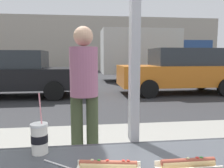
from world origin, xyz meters
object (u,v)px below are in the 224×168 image
(parked_car_orange, at_px, (180,71))
(box_truck, at_px, (151,53))
(hotdog_tray_far, at_px, (188,164))
(parked_car_black, at_px, (16,73))
(hotdog_tray_near, at_px, (108,167))
(soda_cup_left, at_px, (39,138))
(pedestrian, at_px, (84,88))

(parked_car_orange, bearing_deg, box_truck, 86.24)
(hotdog_tray_far, height_order, parked_car_black, parked_car_black)
(hotdog_tray_far, distance_m, box_truck, 12.79)
(parked_car_black, xyz_separation_m, box_truck, (6.41, 4.81, 0.78))
(hotdog_tray_near, distance_m, hotdog_tray_far, 0.34)
(soda_cup_left, bearing_deg, parked_car_orange, 61.29)
(parked_car_orange, height_order, box_truck, box_truck)
(pedestrian, bearing_deg, parked_car_orange, 57.10)
(parked_car_orange, bearing_deg, hotdog_tray_far, -113.74)
(soda_cup_left, xyz_separation_m, parked_car_orange, (3.94, 7.19, -0.14))
(hotdog_tray_far, relative_size, parked_car_black, 0.06)
(hotdog_tray_far, xyz_separation_m, pedestrian, (-0.44, 1.71, 0.10))
(soda_cup_left, xyz_separation_m, box_truck, (4.26, 12.00, 0.60))
(soda_cup_left, relative_size, hotdog_tray_near, 1.07)
(soda_cup_left, distance_m, hotdog_tray_near, 0.40)
(pedestrian, bearing_deg, soda_cup_left, -98.95)
(hotdog_tray_far, bearing_deg, parked_car_black, 110.73)
(parked_car_black, distance_m, box_truck, 8.05)
(hotdog_tray_near, height_order, parked_car_black, parked_car_black)
(pedestrian, bearing_deg, box_truck, 69.10)
(soda_cup_left, xyz_separation_m, parked_car_black, (-2.15, 7.19, -0.18))
(hotdog_tray_near, distance_m, parked_car_orange, 8.26)
(soda_cup_left, xyz_separation_m, hotdog_tray_far, (0.67, -0.25, -0.06))
(parked_car_orange, relative_size, pedestrian, 2.83)
(parked_car_black, bearing_deg, hotdog_tray_far, -69.27)
(hotdog_tray_near, relative_size, box_truck, 0.05)
(box_truck, bearing_deg, soda_cup_left, -109.52)
(box_truck, relative_size, pedestrian, 3.81)
(hotdog_tray_near, bearing_deg, pedestrian, 93.15)
(hotdog_tray_far, xyz_separation_m, parked_car_black, (-2.82, 7.44, -0.12))
(hotdog_tray_far, relative_size, pedestrian, 0.17)
(soda_cup_left, height_order, box_truck, box_truck)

